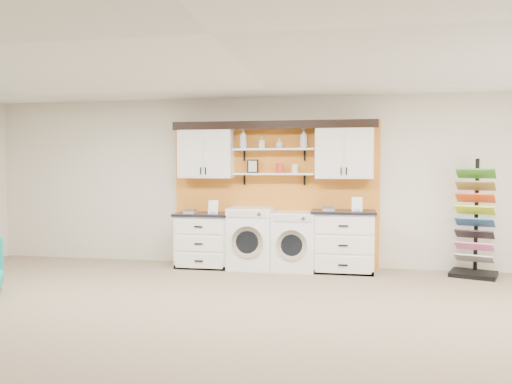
% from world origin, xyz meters
% --- Properties ---
extents(floor, '(10.00, 10.00, 0.00)m').
position_xyz_m(floor, '(0.00, 0.00, 0.00)').
color(floor, '#8F7460').
rests_on(floor, ground).
extents(ceiling, '(10.00, 10.00, 0.00)m').
position_xyz_m(ceiling, '(0.00, 0.00, 2.80)').
color(ceiling, white).
rests_on(ceiling, wall_back).
extents(wall_back, '(10.00, 0.00, 10.00)m').
position_xyz_m(wall_back, '(0.00, 4.00, 1.40)').
color(wall_back, beige).
rests_on(wall_back, floor).
extents(accent_panel, '(3.40, 0.07, 2.40)m').
position_xyz_m(accent_panel, '(0.00, 3.96, 1.20)').
color(accent_panel, orange).
rests_on(accent_panel, wall_back).
extents(upper_cabinet_left, '(0.90, 0.35, 0.84)m').
position_xyz_m(upper_cabinet_left, '(-1.13, 3.79, 1.88)').
color(upper_cabinet_left, white).
rests_on(upper_cabinet_left, wall_back).
extents(upper_cabinet_right, '(0.90, 0.35, 0.84)m').
position_xyz_m(upper_cabinet_right, '(1.13, 3.79, 1.88)').
color(upper_cabinet_right, white).
rests_on(upper_cabinet_right, wall_back).
extents(shelf_lower, '(1.32, 0.28, 0.03)m').
position_xyz_m(shelf_lower, '(0.00, 3.80, 1.53)').
color(shelf_lower, white).
rests_on(shelf_lower, wall_back).
extents(shelf_upper, '(1.32, 0.28, 0.03)m').
position_xyz_m(shelf_upper, '(0.00, 3.80, 1.93)').
color(shelf_upper, white).
rests_on(shelf_upper, wall_back).
extents(crown_molding, '(3.30, 0.41, 0.13)m').
position_xyz_m(crown_molding, '(0.00, 3.81, 2.33)').
color(crown_molding, black).
rests_on(crown_molding, wall_back).
extents(picture_frame, '(0.18, 0.02, 0.22)m').
position_xyz_m(picture_frame, '(-0.35, 3.85, 1.66)').
color(picture_frame, black).
rests_on(picture_frame, shelf_lower).
extents(canister_red, '(0.11, 0.11, 0.16)m').
position_xyz_m(canister_red, '(0.10, 3.80, 1.62)').
color(canister_red, red).
rests_on(canister_red, shelf_lower).
extents(canister_cream, '(0.10, 0.10, 0.14)m').
position_xyz_m(canister_cream, '(0.35, 3.80, 1.61)').
color(canister_cream, silver).
rests_on(canister_cream, shelf_lower).
extents(base_cabinet_left, '(0.91, 0.66, 0.89)m').
position_xyz_m(base_cabinet_left, '(-1.13, 3.64, 0.44)').
color(base_cabinet_left, white).
rests_on(base_cabinet_left, floor).
extents(base_cabinet_right, '(0.98, 0.66, 0.96)m').
position_xyz_m(base_cabinet_right, '(1.13, 3.64, 0.48)').
color(base_cabinet_right, white).
rests_on(base_cabinet_right, floor).
extents(washer, '(0.71, 0.71, 0.99)m').
position_xyz_m(washer, '(-0.34, 3.64, 0.49)').
color(washer, white).
rests_on(washer, floor).
extents(dryer, '(0.67, 0.71, 0.93)m').
position_xyz_m(dryer, '(0.36, 3.64, 0.47)').
color(dryer, white).
rests_on(dryer, floor).
extents(sample_rack, '(0.79, 0.73, 1.77)m').
position_xyz_m(sample_rack, '(3.08, 3.68, 0.55)').
color(sample_rack, black).
rests_on(sample_rack, floor).
extents(soap_bottle_a, '(0.14, 0.14, 0.32)m').
position_xyz_m(soap_bottle_a, '(-0.50, 3.80, 2.10)').
color(soap_bottle_a, silver).
rests_on(soap_bottle_a, shelf_upper).
extents(soap_bottle_b, '(0.11, 0.11, 0.19)m').
position_xyz_m(soap_bottle_b, '(-0.19, 3.80, 2.04)').
color(soap_bottle_b, silver).
rests_on(soap_bottle_b, shelf_upper).
extents(soap_bottle_c, '(0.16, 0.16, 0.15)m').
position_xyz_m(soap_bottle_c, '(0.09, 3.80, 2.02)').
color(soap_bottle_c, silver).
rests_on(soap_bottle_c, shelf_upper).
extents(soap_bottle_d, '(0.17, 0.17, 0.31)m').
position_xyz_m(soap_bottle_d, '(0.49, 3.80, 2.10)').
color(soap_bottle_d, silver).
rests_on(soap_bottle_d, shelf_upper).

